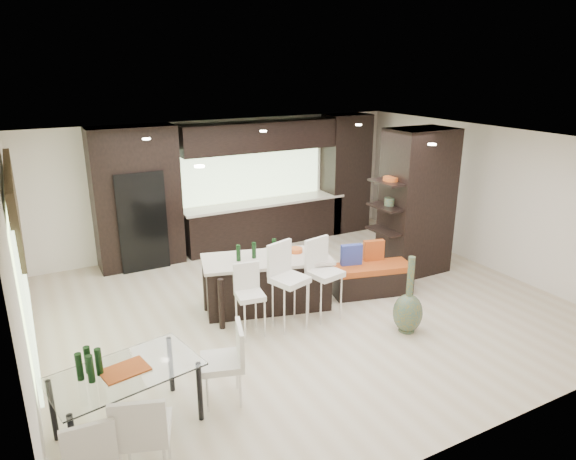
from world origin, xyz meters
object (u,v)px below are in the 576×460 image
chair_near (144,436)px  stool_mid (290,295)px  bench (372,279)px  chair_end (222,367)px  kitchen_island (267,282)px  floor_vase (409,295)px  stool_right (325,287)px  chair_far (92,455)px  stool_left (250,308)px  dining_table (128,400)px

chair_near → stool_mid: bearing=56.3°
chair_near → bench: bearing=47.3°
bench → chair_end: (-3.35, -1.58, 0.18)m
kitchen_island → floor_vase: (1.47, -1.71, 0.17)m
stool_right → chair_far: (-3.70, -1.93, -0.10)m
kitchen_island → chair_near: size_ratio=2.20×
stool_left → floor_vase: size_ratio=0.74×
stool_right → bench: bearing=6.1°
chair_far → chair_near: bearing=1.8°
kitchen_island → dining_table: bearing=-127.8°
chair_end → stool_right: bearing=-44.2°
kitchen_island → stool_left: size_ratio=2.33×
bench → floor_vase: bearing=-90.4°
kitchen_island → dining_table: kitchen_island is taller
stool_right → chair_far: bearing=-163.7°
stool_mid → stool_right: (0.62, 0.01, -0.02)m
stool_right → chair_near: 3.78m
kitchen_island → chair_end: bearing=-112.9°
stool_right → dining_table: size_ratio=0.68×
stool_right → chair_near: bearing=-160.1°
stool_right → dining_table: (-3.23, -1.20, -0.15)m
stool_mid → stool_left: bearing=158.4°
stool_mid → chair_end: stool_mid is taller
chair_far → chair_end: bearing=30.1°
floor_vase → dining_table: 4.09m
floor_vase → kitchen_island: bearing=130.6°
dining_table → chair_near: bearing=-101.1°
chair_end → chair_near: bearing=141.7°
stool_left → floor_vase: floor_vase is taller
bench → chair_near: size_ratio=1.47×
kitchen_island → stool_right: size_ratio=1.99×
bench → floor_vase: (-0.34, -1.32, 0.33)m
dining_table → chair_end: 1.08m
dining_table → bench: bearing=8.5°
floor_vase → dining_table: bearing=-176.4°
chair_near → stool_left: bearing=64.6°
stool_right → chair_near: size_ratio=1.11×
chair_near → dining_table: bearing=109.5°
stool_right → bench: 1.27m
dining_table → chair_near: size_ratio=1.64×
stool_mid → chair_far: (-3.08, -1.93, -0.11)m
bench → kitchen_island: bearing=-178.0°
dining_table → chair_end: (1.07, 0.00, 0.08)m
floor_vase → chair_end: 3.02m
stool_mid → bench: bearing=-6.0°
floor_vase → chair_end: bearing=-175.2°
stool_mid → chair_far: bearing=-165.8°
floor_vase → chair_near: floor_vase is taller
stool_left → chair_far: 3.15m
stool_left → chair_near: chair_near is taller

